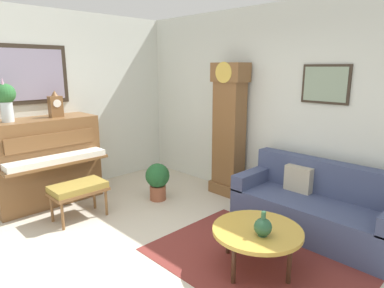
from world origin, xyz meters
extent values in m
cube|color=beige|center=(0.00, 0.00, -0.05)|extent=(6.40, 6.00, 0.10)
cube|color=silver|center=(-2.60, 0.00, 1.40)|extent=(0.10, 4.90, 2.80)
cube|color=#33281E|center=(-2.54, -0.01, 1.85)|extent=(0.03, 1.10, 0.84)
cube|color=#998EA8|center=(-2.52, -0.01, 1.85)|extent=(0.01, 0.98, 0.72)
cube|color=silver|center=(0.00, 2.40, 1.40)|extent=(5.30, 0.10, 2.80)
cube|color=#33281E|center=(0.75, 2.33, 1.75)|extent=(0.60, 0.03, 0.48)
cube|color=gray|center=(0.75, 2.32, 1.75)|extent=(0.54, 0.01, 0.42)
cube|color=maroon|center=(0.82, 0.87, 0.00)|extent=(2.10, 1.50, 0.01)
cube|color=brown|center=(-2.25, -0.01, 0.63)|extent=(0.60, 1.44, 1.25)
cube|color=brown|center=(-1.82, -0.01, 0.68)|extent=(0.28, 1.38, 0.04)
cube|color=white|center=(-1.82, -0.01, 0.74)|extent=(0.26, 1.32, 0.08)
cube|color=brown|center=(-1.93, -0.01, 0.98)|extent=(0.03, 1.20, 0.20)
cube|color=brown|center=(-1.39, 0.05, 0.38)|extent=(0.42, 0.70, 0.04)
cube|color=olive|center=(-1.39, 0.05, 0.44)|extent=(0.40, 0.68, 0.08)
cylinder|color=brown|center=(-1.23, -0.25, 0.18)|extent=(0.04, 0.04, 0.36)
cylinder|color=brown|center=(-1.23, 0.35, 0.18)|extent=(0.04, 0.04, 0.36)
cylinder|color=brown|center=(-1.55, -0.25, 0.18)|extent=(0.04, 0.04, 0.36)
cylinder|color=brown|center=(-1.55, 0.35, 0.18)|extent=(0.04, 0.04, 0.36)
cube|color=brown|center=(-0.60, 2.15, 0.09)|extent=(0.52, 0.34, 0.18)
cube|color=brown|center=(-0.60, 2.15, 0.89)|extent=(0.44, 0.28, 1.78)
cube|color=brown|center=(-0.60, 2.15, 1.88)|extent=(0.52, 0.32, 0.28)
cylinder|color=gold|center=(-0.60, 2.00, 1.88)|extent=(0.30, 0.02, 0.30)
cylinder|color=gold|center=(-0.60, 2.10, 0.95)|extent=(0.03, 0.03, 0.70)
cube|color=#424C70|center=(0.96, 1.85, 0.21)|extent=(1.90, 0.80, 0.42)
cube|color=#424C70|center=(0.96, 2.15, 0.62)|extent=(1.90, 0.20, 0.44)
cube|color=#424C70|center=(0.10, 1.85, 0.50)|extent=(0.18, 0.80, 0.20)
cube|color=#B7AD93|center=(0.66, 1.99, 0.58)|extent=(0.34, 0.12, 0.32)
cylinder|color=gold|center=(0.89, 0.78, 0.40)|extent=(0.88, 0.88, 0.04)
torus|color=#3D2316|center=(0.89, 0.78, 0.40)|extent=(0.88, 0.88, 0.04)
cylinder|color=#3D2316|center=(0.89, 1.14, 0.19)|extent=(0.04, 0.04, 0.38)
cylinder|color=#3D2316|center=(1.25, 0.78, 0.19)|extent=(0.04, 0.04, 0.38)
cylinder|color=#3D2316|center=(0.89, 0.42, 0.19)|extent=(0.04, 0.04, 0.38)
cylinder|color=#3D2316|center=(0.53, 0.78, 0.19)|extent=(0.04, 0.04, 0.38)
cube|color=brown|center=(-2.23, 0.20, 1.40)|extent=(0.12, 0.18, 0.30)
cylinder|color=white|center=(-2.17, 0.20, 1.45)|extent=(0.01, 0.11, 0.11)
cone|color=brown|center=(-2.23, 0.20, 1.59)|extent=(0.10, 0.10, 0.08)
cylinder|color=silver|center=(-2.23, -0.44, 1.38)|extent=(0.15, 0.15, 0.26)
sphere|color=#2D6B33|center=(-2.23, -0.44, 1.62)|extent=(0.26, 0.26, 0.26)
cone|color=#D199B7|center=(-2.20, -0.46, 1.75)|extent=(0.06, 0.06, 0.16)
cylinder|color=#234C33|center=(1.00, 0.70, 0.42)|extent=(0.09, 0.09, 0.01)
sphere|color=#285638|center=(1.00, 0.70, 0.50)|extent=(0.17, 0.17, 0.17)
cylinder|color=#285638|center=(1.00, 0.70, 0.62)|extent=(0.04, 0.04, 0.08)
cylinder|color=#935138|center=(-1.17, 1.19, 0.11)|extent=(0.24, 0.24, 0.22)
sphere|color=#235B2D|center=(-1.17, 1.19, 0.38)|extent=(0.36, 0.36, 0.36)
camera|label=1|loc=(2.56, -1.76, 1.96)|focal=31.18mm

